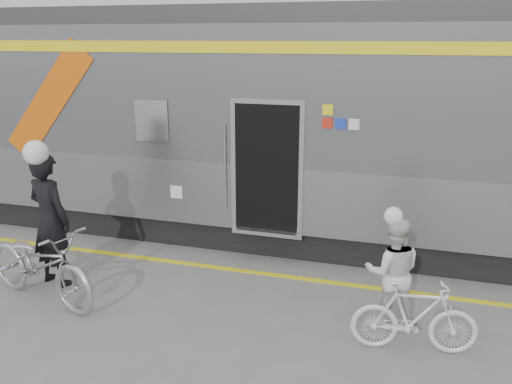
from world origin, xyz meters
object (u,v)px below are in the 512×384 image
at_px(bicycle_left, 40,264).
at_px(woman, 393,272).
at_px(bicycle_right, 414,317).
at_px(man, 50,220).

bearing_deg(bicycle_left, woman, -65.52).
xyz_separation_m(bicycle_left, bicycle_right, (5.03, 0.23, -0.11)).
bearing_deg(woman, bicycle_left, 0.77).
distance_m(man, bicycle_left, 0.74).
bearing_deg(man, bicycle_right, -168.40).
height_order(man, bicycle_right, man).
relative_size(woman, bicycle_right, 0.99).
height_order(man, bicycle_left, man).
bearing_deg(man, woman, -162.22).
bearing_deg(woman, man, -5.93).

